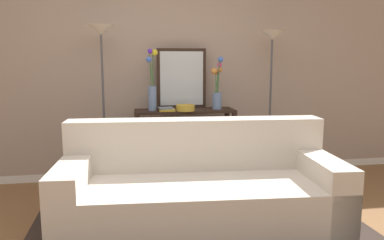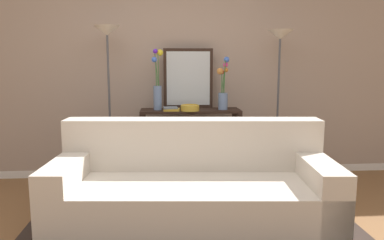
% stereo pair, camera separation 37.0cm
% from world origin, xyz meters
% --- Properties ---
extents(back_wall, '(12.00, 0.15, 2.83)m').
position_xyz_m(back_wall, '(0.00, 2.28, 1.41)').
color(back_wall, white).
rests_on(back_wall, ground).
extents(area_rug, '(2.82, 1.95, 0.01)m').
position_xyz_m(area_rug, '(0.20, 0.58, 0.01)').
color(area_rug, '#332823').
rests_on(area_rug, ground).
extents(couch, '(2.37, 1.14, 0.88)m').
position_xyz_m(couch, '(0.20, 0.75, 0.31)').
color(couch, beige).
rests_on(couch, ground).
extents(console_table, '(1.13, 0.36, 0.85)m').
position_xyz_m(console_table, '(0.27, 1.91, 0.58)').
color(console_table, black).
rests_on(console_table, ground).
extents(floor_lamp_left, '(0.28, 0.28, 1.77)m').
position_xyz_m(floor_lamp_left, '(-0.63, 1.83, 1.39)').
color(floor_lamp_left, '#4C4C51').
rests_on(floor_lamp_left, ground).
extents(floor_lamp_right, '(0.28, 0.28, 1.74)m').
position_xyz_m(floor_lamp_right, '(1.25, 1.83, 1.37)').
color(floor_lamp_right, '#4C4C51').
rests_on(floor_lamp_right, ground).
extents(wall_mirror, '(0.57, 0.02, 0.69)m').
position_xyz_m(wall_mirror, '(0.25, 2.06, 1.20)').
color(wall_mirror, black).
rests_on(wall_mirror, console_table).
extents(vase_tall_flowers, '(0.13, 0.10, 0.68)m').
position_xyz_m(vase_tall_flowers, '(-0.10, 1.90, 1.11)').
color(vase_tall_flowers, '#6B84AD').
rests_on(vase_tall_flowers, console_table).
extents(vase_short_flowers, '(0.14, 0.11, 0.59)m').
position_xyz_m(vase_short_flowers, '(0.64, 1.89, 1.08)').
color(vase_short_flowers, '#6B84AD').
rests_on(vase_short_flowers, console_table).
extents(fruit_bowl, '(0.21, 0.21, 0.07)m').
position_xyz_m(fruit_bowl, '(0.26, 1.80, 0.89)').
color(fruit_bowl, gold).
rests_on(fruit_bowl, console_table).
extents(book_stack, '(0.19, 0.16, 0.04)m').
position_xyz_m(book_stack, '(0.05, 1.82, 0.87)').
color(book_stack, gold).
rests_on(book_stack, console_table).
extents(book_row_under_console, '(0.35, 0.18, 0.13)m').
position_xyz_m(book_row_under_console, '(-0.02, 1.91, 0.06)').
color(book_row_under_console, '#6B3360').
rests_on(book_row_under_console, ground).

